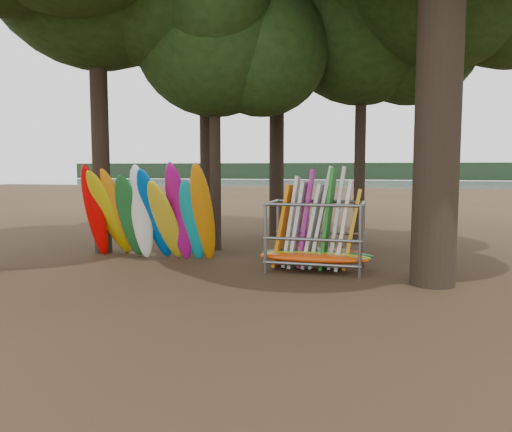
# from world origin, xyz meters

# --- Properties ---
(ground) EXTENTS (120.00, 120.00, 0.00)m
(ground) POSITION_xyz_m (0.00, 0.00, 0.00)
(ground) COLOR #47331E
(ground) RESTS_ON ground
(lake) EXTENTS (160.00, 160.00, 0.00)m
(lake) POSITION_xyz_m (0.00, 60.00, 0.00)
(lake) COLOR gray
(lake) RESTS_ON ground
(far_shore) EXTENTS (160.00, 4.00, 4.00)m
(far_shore) POSITION_xyz_m (0.00, 110.00, 2.00)
(far_shore) COLOR black
(far_shore) RESTS_ON ground
(oak_3) EXTENTS (7.04, 7.04, 11.19)m
(oak_3) POSITION_xyz_m (2.93, 6.31, 8.12)
(oak_3) COLOR black
(oak_3) RESTS_ON ground
(oak_5) EXTENTS (6.25, 6.25, 9.94)m
(oak_5) POSITION_xyz_m (-1.71, 3.54, 7.21)
(oak_5) COLOR black
(oak_5) RESTS_ON ground
(kayak_row) EXTENTS (4.31, 2.16, 3.10)m
(kayak_row) POSITION_xyz_m (-3.03, 1.12, 1.38)
(kayak_row) COLOR #EA0505
(kayak_row) RESTS_ON ground
(storage_rack) EXTENTS (3.14, 1.60, 2.88)m
(storage_rack) POSITION_xyz_m (2.11, 0.98, 0.92)
(storage_rack) COLOR slate
(storage_rack) RESTS_ON ground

